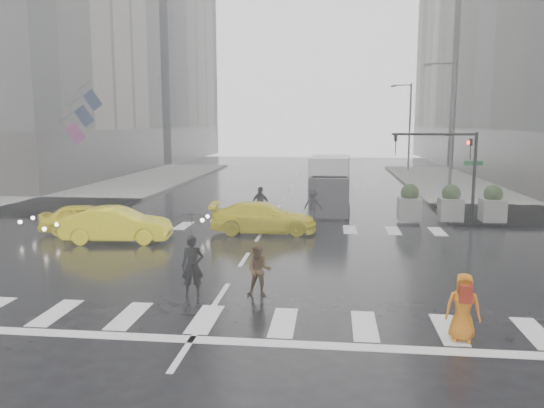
# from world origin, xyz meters

# --- Properties ---
(ground) EXTENTS (120.00, 120.00, 0.00)m
(ground) POSITION_xyz_m (0.00, 0.00, 0.00)
(ground) COLOR black
(ground) RESTS_ON ground
(sidewalk_nw) EXTENTS (35.00, 35.00, 0.15)m
(sidewalk_nw) POSITION_xyz_m (-19.50, 17.50, 0.07)
(sidewalk_nw) COLOR slate
(sidewalk_nw) RESTS_ON ground
(building_nw_far) EXTENTS (26.05, 26.05, 44.00)m
(building_nw_far) POSITION_xyz_m (-29.00, 56.00, 20.19)
(building_nw_far) COLOR #5C5A55
(building_nw_far) RESTS_ON ground
(building_ne_far) EXTENTS (26.05, 26.05, 36.00)m
(building_ne_far) POSITION_xyz_m (29.00, 56.00, 16.27)
(building_ne_far) COLOR gray
(building_ne_far) RESTS_ON ground
(road_markings) EXTENTS (18.00, 48.00, 0.01)m
(road_markings) POSITION_xyz_m (0.00, 0.00, 0.01)
(road_markings) COLOR silver
(road_markings) RESTS_ON ground
(traffic_signal_pole) EXTENTS (4.45, 0.42, 4.50)m
(traffic_signal_pole) POSITION_xyz_m (9.01, 8.01, 3.22)
(traffic_signal_pole) COLOR black
(traffic_signal_pole) RESTS_ON ground
(street_lamp_near) EXTENTS (2.15, 0.22, 9.00)m
(street_lamp_near) POSITION_xyz_m (10.87, 18.00, 4.95)
(street_lamp_near) COLOR #59595B
(street_lamp_near) RESTS_ON ground
(street_lamp_far) EXTENTS (2.15, 0.22, 9.00)m
(street_lamp_far) POSITION_xyz_m (10.87, 38.00, 4.95)
(street_lamp_far) COLOR #59595B
(street_lamp_far) RESTS_ON ground
(planter_west) EXTENTS (1.10, 1.10, 1.80)m
(planter_west) POSITION_xyz_m (7.00, 8.20, 0.98)
(planter_west) COLOR slate
(planter_west) RESTS_ON ground
(planter_mid) EXTENTS (1.10, 1.10, 1.80)m
(planter_mid) POSITION_xyz_m (9.00, 8.20, 0.98)
(planter_mid) COLOR slate
(planter_mid) RESTS_ON ground
(planter_east) EXTENTS (1.10, 1.10, 1.80)m
(planter_east) POSITION_xyz_m (11.00, 8.20, 0.98)
(planter_east) COLOR slate
(planter_east) RESTS_ON ground
(flag_cluster) EXTENTS (2.87, 3.06, 4.69)m
(flag_cluster) POSITION_xyz_m (-15.08, 18.50, 5.64)
(flag_cluster) COLOR #59595B
(flag_cluster) RESTS_ON ground
(pedestrian_black) EXTENTS (1.11, 1.13, 2.43)m
(pedestrian_black) POSITION_xyz_m (-0.78, -4.21, 1.59)
(pedestrian_black) COLOR black
(pedestrian_black) RESTS_ON ground
(pedestrian_brown) EXTENTS (0.73, 0.57, 1.49)m
(pedestrian_brown) POSITION_xyz_m (1.11, -4.00, 0.75)
(pedestrian_brown) COLOR #412E17
(pedestrian_brown) RESTS_ON ground
(pedestrian_orange) EXTENTS (0.83, 0.60, 1.58)m
(pedestrian_orange) POSITION_xyz_m (6.16, -6.63, 0.80)
(pedestrian_orange) COLOR orange
(pedestrian_orange) RESTS_ON ground
(pedestrian_far_a) EXTENTS (1.20, 0.96, 1.78)m
(pedestrian_far_a) POSITION_xyz_m (-0.42, 7.54, 0.89)
(pedestrian_far_a) COLOR black
(pedestrian_far_a) RESTS_ON ground
(pedestrian_far_b) EXTENTS (1.13, 0.80, 1.57)m
(pedestrian_far_b) POSITION_xyz_m (2.20, 8.38, 0.79)
(pedestrian_far_b) COLOR black
(pedestrian_far_b) RESTS_ON ground
(taxi_front) EXTENTS (4.16, 2.47, 1.33)m
(taxi_front) POSITION_xyz_m (-7.94, 3.92, 0.66)
(taxi_front) COLOR yellow
(taxi_front) RESTS_ON ground
(taxi_mid) EXTENTS (4.57, 2.07, 1.46)m
(taxi_mid) POSITION_xyz_m (-5.75, 2.30, 0.73)
(taxi_mid) COLOR yellow
(taxi_mid) RESTS_ON ground
(taxi_rear) EXTENTS (4.38, 2.29, 1.39)m
(taxi_rear) POSITION_xyz_m (0.07, 4.85, 0.70)
(taxi_rear) COLOR yellow
(taxi_rear) RESTS_ON ground
(box_truck) EXTENTS (2.15, 5.74, 3.05)m
(box_truck) POSITION_xyz_m (3.00, 11.15, 1.63)
(box_truck) COLOR silver
(box_truck) RESTS_ON ground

